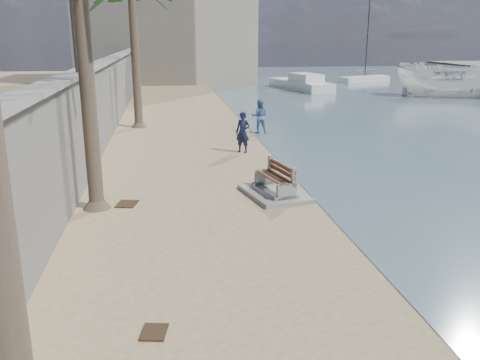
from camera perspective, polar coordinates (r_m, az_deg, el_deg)
seawall at (r=25.69m, az=-14.89°, el=8.65°), size 0.45×70.00×3.50m
wall_cap at (r=25.54m, az=-15.18°, el=12.65°), size 0.80×70.00×0.12m
end_building at (r=57.39m, az=-8.40°, el=17.96°), size 18.00×12.00×14.00m
bench_far at (r=15.61m, az=3.92°, el=-0.26°), size 2.03×2.58×0.96m
person_a at (r=21.31m, az=0.32°, el=5.72°), size 0.86×0.81×1.98m
person_b at (r=25.72m, az=2.19°, el=7.35°), size 1.00×0.83×1.88m
boat_cruiser at (r=44.51m, az=22.88°, el=10.54°), size 4.55×4.51×3.90m
yacht_near at (r=53.51m, az=23.61°, el=9.86°), size 4.46×12.70×1.50m
yacht_far at (r=47.77m, az=6.77°, el=10.48°), size 4.28×8.85×1.50m
sailboat_west at (r=56.94m, az=13.83°, el=11.00°), size 6.13×3.73×9.89m
debris_c at (r=15.22m, az=-12.58°, el=-2.64°), size 0.70×0.80×0.03m
debris_d at (r=8.91m, az=-9.61°, el=-16.48°), size 0.50×0.58×0.03m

